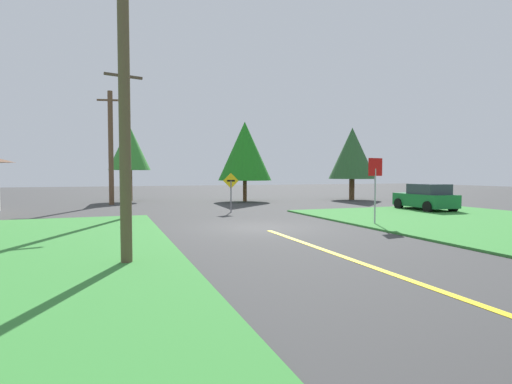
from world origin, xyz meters
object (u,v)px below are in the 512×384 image
(stop_sign, at_px, (375,178))
(pine_tree_center, at_px, (352,153))
(utility_pole_mid, at_px, (124,140))
(direction_sign, at_px, (231,188))
(car_on_crossroad, at_px, (426,198))
(utility_pole_far, at_px, (111,147))
(oak_tree_right, at_px, (129,148))
(utility_pole_near, at_px, (124,96))
(oak_tree_left, at_px, (245,151))

(stop_sign, distance_m, pine_tree_center, 17.56)
(utility_pole_mid, xyz_separation_m, direction_sign, (5.87, 1.77, -2.44))
(stop_sign, distance_m, car_on_crossroad, 8.47)
(car_on_crossroad, bearing_deg, utility_pole_mid, 88.45)
(stop_sign, bearing_deg, utility_pole_mid, -38.00)
(stop_sign, xyz_separation_m, utility_pole_far, (-10.58, 16.12, 2.10))
(oak_tree_right, bearing_deg, utility_pole_far, -112.09)
(car_on_crossroad, distance_m, oak_tree_right, 22.46)
(utility_pole_mid, bearing_deg, pine_tree_center, 25.62)
(utility_pole_near, xyz_separation_m, direction_sign, (6.23, 11.94, -2.67))
(car_on_crossroad, xyz_separation_m, utility_pole_near, (-17.45, -8.74, 3.28))
(car_on_crossroad, xyz_separation_m, utility_pole_mid, (-17.08, 1.43, 3.05))
(direction_sign, bearing_deg, stop_sign, -61.68)
(direction_sign, height_order, oak_tree_right, oak_tree_right)
(stop_sign, bearing_deg, oak_tree_right, -72.38)
(utility_pole_near, xyz_separation_m, pine_tree_center, (19.28, 19.24, -0.10))
(car_on_crossroad, relative_size, utility_pole_near, 0.50)
(car_on_crossroad, relative_size, utility_pole_mid, 0.52)
(utility_pole_mid, bearing_deg, utility_pole_far, 93.13)
(utility_pole_near, bearing_deg, oak_tree_right, 87.00)
(utility_pole_near, distance_m, utility_pole_mid, 10.18)
(utility_pole_near, bearing_deg, utility_pole_mid, 87.92)
(utility_pole_near, height_order, utility_pole_far, utility_pole_far)
(direction_sign, bearing_deg, utility_pole_near, -117.57)
(car_on_crossroad, xyz_separation_m, oak_tree_left, (-7.51, 11.66, 3.25))
(oak_tree_right, bearing_deg, stop_sign, -65.07)
(utility_pole_far, bearing_deg, direction_sign, -52.59)
(car_on_crossroad, relative_size, oak_tree_left, 0.61)
(oak_tree_left, bearing_deg, direction_sign, -113.69)
(utility_pole_far, distance_m, oak_tree_left, 10.13)
(direction_sign, relative_size, oak_tree_right, 0.37)
(utility_pole_near, relative_size, utility_pole_mid, 1.05)
(utility_pole_near, height_order, pine_tree_center, utility_pole_near)
(utility_pole_mid, distance_m, pine_tree_center, 20.97)
(stop_sign, xyz_separation_m, utility_pole_near, (-10.39, -4.22, 2.03))
(oak_tree_left, bearing_deg, utility_pole_far, -179.69)
(direction_sign, bearing_deg, utility_pole_far, 127.41)
(stop_sign, relative_size, utility_pole_mid, 0.39)
(utility_pole_mid, distance_m, oak_tree_left, 14.01)
(stop_sign, distance_m, utility_pole_near, 11.40)
(utility_pole_far, bearing_deg, stop_sign, -56.71)
(car_on_crossroad, xyz_separation_m, utility_pole_far, (-17.64, 11.60, 3.34))
(stop_sign, height_order, oak_tree_right, oak_tree_right)
(utility_pole_far, bearing_deg, utility_pole_mid, -86.87)
(oak_tree_left, bearing_deg, pine_tree_center, -7.05)
(car_on_crossroad, xyz_separation_m, oak_tree_right, (-16.19, 15.16, 3.53))
(oak_tree_left, xyz_separation_m, oak_tree_right, (-8.69, 3.50, 0.29))
(utility_pole_far, relative_size, oak_tree_left, 1.26)
(utility_pole_far, distance_m, oak_tree_right, 3.84)
(car_on_crossroad, distance_m, oak_tree_left, 14.24)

